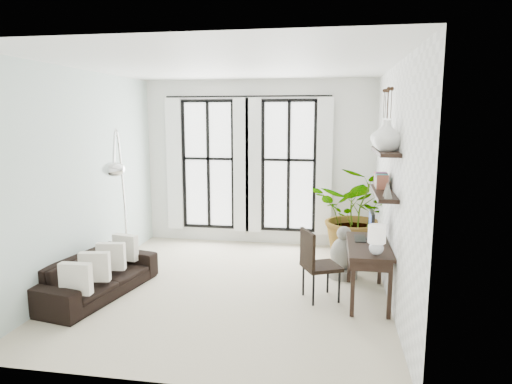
% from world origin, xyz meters
% --- Properties ---
extents(floor, '(5.00, 5.00, 0.00)m').
position_xyz_m(floor, '(0.00, 0.00, 0.00)').
color(floor, beige).
rests_on(floor, ground).
extents(ceiling, '(5.00, 5.00, 0.00)m').
position_xyz_m(ceiling, '(0.00, 0.00, 3.20)').
color(ceiling, white).
rests_on(ceiling, wall_back).
extents(wall_left, '(0.00, 5.00, 5.00)m').
position_xyz_m(wall_left, '(-2.25, 0.00, 1.60)').
color(wall_left, silver).
rests_on(wall_left, floor).
extents(wall_right, '(0.00, 5.00, 5.00)m').
position_xyz_m(wall_right, '(2.25, 0.00, 1.60)').
color(wall_right, white).
rests_on(wall_right, floor).
extents(wall_back, '(4.50, 0.00, 4.50)m').
position_xyz_m(wall_back, '(0.00, 2.50, 1.60)').
color(wall_back, white).
rests_on(wall_back, floor).
extents(windows, '(3.26, 0.13, 2.65)m').
position_xyz_m(windows, '(-0.20, 2.43, 1.56)').
color(windows, white).
rests_on(windows, wall_back).
extents(wall_shelves, '(0.25, 1.30, 0.60)m').
position_xyz_m(wall_shelves, '(2.11, -0.07, 1.73)').
color(wall_shelves, black).
rests_on(wall_shelves, wall_right).
extents(sofa, '(1.10, 2.05, 0.57)m').
position_xyz_m(sofa, '(-1.80, -0.58, 0.28)').
color(sofa, black).
rests_on(sofa, floor).
extents(throw_pillows, '(0.40, 1.52, 0.40)m').
position_xyz_m(throw_pillows, '(-1.70, -0.58, 0.50)').
color(throw_pillows, silver).
rests_on(throw_pillows, sofa).
extents(plant, '(1.83, 1.69, 1.68)m').
position_xyz_m(plant, '(1.90, 1.62, 0.84)').
color(plant, '#2D7228').
rests_on(plant, floor).
extents(desk, '(0.56, 1.33, 1.18)m').
position_xyz_m(desk, '(1.95, -0.16, 0.73)').
color(desk, black).
rests_on(desk, floor).
extents(desk_chair, '(0.62, 0.62, 0.99)m').
position_xyz_m(desk_chair, '(1.24, -0.24, 0.56)').
color(desk_chair, black).
rests_on(desk_chair, floor).
extents(arc_lamp, '(0.73, 1.43, 2.33)m').
position_xyz_m(arc_lamp, '(-1.70, 0.01, 1.80)').
color(arc_lamp, silver).
rests_on(arc_lamp, floor).
extents(buddha, '(0.46, 0.46, 0.82)m').
position_xyz_m(buddha, '(1.64, 0.74, 0.34)').
color(buddha, gray).
rests_on(buddha, floor).
extents(vase_a, '(0.37, 0.37, 0.38)m').
position_xyz_m(vase_a, '(2.11, -0.36, 2.27)').
color(vase_a, white).
rests_on(vase_a, shelf_upper).
extents(vase_b, '(0.37, 0.37, 0.38)m').
position_xyz_m(vase_b, '(2.11, 0.04, 2.27)').
color(vase_b, white).
rests_on(vase_b, shelf_upper).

